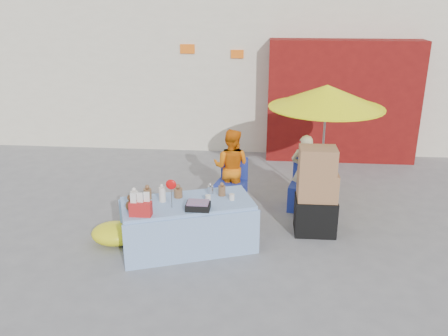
# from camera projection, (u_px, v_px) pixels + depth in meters

# --- Properties ---
(ground) EXTENTS (80.00, 80.00, 0.00)m
(ground) POSITION_uv_depth(u_px,v_px,m) (223.00, 246.00, 6.92)
(ground) COLOR slate
(ground) RESTS_ON ground
(backdrop) EXTENTS (14.00, 8.00, 7.80)m
(backdrop) POSITION_uv_depth(u_px,v_px,m) (267.00, 9.00, 12.85)
(backdrop) COLOR silver
(backdrop) RESTS_ON ground
(market_table) EXTENTS (2.06, 1.46, 1.13)m
(market_table) POSITION_uv_depth(u_px,v_px,m) (188.00, 224.00, 6.78)
(market_table) COLOR #93BAEC
(market_table) RESTS_ON ground
(chair_left) EXTENTS (0.57, 0.57, 0.85)m
(chair_left) POSITION_uv_depth(u_px,v_px,m) (231.00, 192.00, 8.16)
(chair_left) COLOR #213198
(chair_left) RESTS_ON ground
(chair_right) EXTENTS (0.57, 0.57, 0.85)m
(chair_right) POSITION_uv_depth(u_px,v_px,m) (304.00, 195.00, 8.06)
(chair_right) COLOR #213198
(chair_right) RESTS_ON ground
(vendor_orange) EXTENTS (0.75, 0.65, 1.35)m
(vendor_orange) POSITION_uv_depth(u_px,v_px,m) (231.00, 167.00, 8.15)
(vendor_orange) COLOR orange
(vendor_orange) RESTS_ON ground
(vendor_beige) EXTENTS (0.52, 0.40, 1.28)m
(vendor_beige) POSITION_uv_depth(u_px,v_px,m) (304.00, 171.00, 8.05)
(vendor_beige) COLOR #C7BD8D
(vendor_beige) RESTS_ON ground
(umbrella) EXTENTS (1.90, 1.90, 2.09)m
(umbrella) POSITION_uv_depth(u_px,v_px,m) (327.00, 97.00, 7.74)
(umbrella) COLOR gray
(umbrella) RESTS_ON ground
(box_stack) EXTENTS (0.62, 0.51, 1.37)m
(box_stack) POSITION_uv_depth(u_px,v_px,m) (316.00, 194.00, 7.13)
(box_stack) COLOR black
(box_stack) RESTS_ON ground
(tarp_bundle) EXTENTS (0.72, 0.58, 0.31)m
(tarp_bundle) POSITION_uv_depth(u_px,v_px,m) (115.00, 233.00, 6.96)
(tarp_bundle) COLOR yellow
(tarp_bundle) RESTS_ON ground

